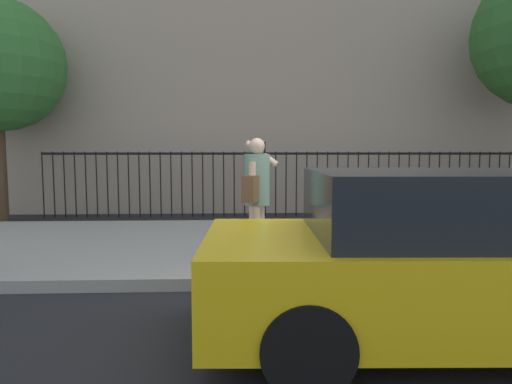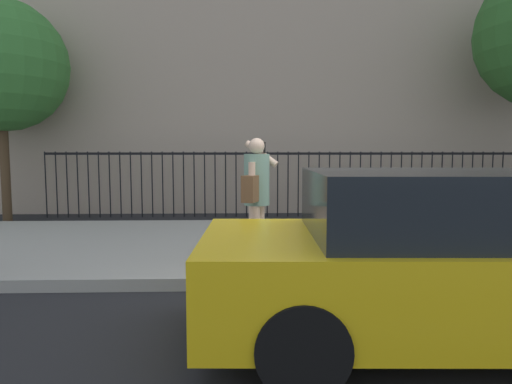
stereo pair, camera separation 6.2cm
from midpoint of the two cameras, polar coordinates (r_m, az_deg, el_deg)
The scene contains 5 objects.
ground_plane at distance 5.47m, azimuth 11.75°, elevation -12.03°, with size 60.00×60.00×0.00m, color black.
sidewalk at distance 7.54m, azimuth 7.64°, elevation -6.59°, with size 28.00×4.40×0.15m, color #9E9B93.
iron_fence at distance 11.06m, azimuth 4.34°, elevation 2.14°, with size 12.03×0.04×1.60m.
taxi_yellow at distance 4.12m, azimuth 23.20°, elevation -8.01°, with size 4.26×1.98×1.45m.
pedestrian_on_phone at distance 5.96m, azimuth -0.25°, elevation 0.26°, with size 0.53×0.72×1.63m.
Camera 1 is at (-1.34, -5.06, 1.61)m, focal length 31.49 mm.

